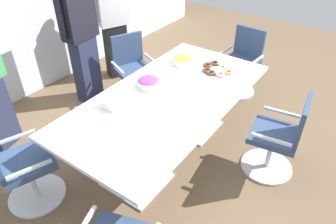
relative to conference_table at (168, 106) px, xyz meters
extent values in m
cube|color=brown|center=(0.00, 0.00, -0.63)|extent=(10.00, 10.00, 0.01)
cube|color=white|center=(0.00, 0.00, 0.10)|extent=(2.40, 1.20, 0.04)
cube|color=silver|center=(-0.55, 0.00, -0.61)|extent=(0.56, 0.56, 0.02)
cylinder|color=silver|center=(-0.55, 0.00, -0.26)|extent=(0.09, 0.09, 0.69)
cube|color=silver|center=(0.55, 0.00, -0.61)|extent=(0.56, 0.56, 0.02)
cylinder|color=silver|center=(0.55, 0.00, -0.26)|extent=(0.09, 0.09, 0.69)
cylinder|color=silver|center=(0.61, 0.97, -0.61)|extent=(0.71, 0.71, 0.02)
cylinder|color=silver|center=(0.61, 0.97, -0.40)|extent=(0.05, 0.05, 0.41)
cube|color=#33476B|center=(0.61, 0.97, -0.17)|extent=(0.61, 0.61, 0.06)
cube|color=#33476B|center=(0.70, 1.17, 0.07)|extent=(0.42, 0.21, 0.42)
cube|color=silver|center=(0.84, 0.88, -0.05)|extent=(0.18, 0.35, 0.02)
cube|color=silver|center=(0.39, 1.07, -0.05)|extent=(0.18, 0.35, 0.02)
cylinder|color=silver|center=(-1.27, 0.67, -0.61)|extent=(0.69, 0.69, 0.02)
cylinder|color=silver|center=(-1.27, 0.67, -0.40)|extent=(0.05, 0.05, 0.41)
cube|color=#33476B|center=(-1.27, 0.67, -0.17)|extent=(0.59, 0.59, 0.06)
cube|color=silver|center=(-1.18, 0.90, -0.05)|extent=(0.36, 0.15, 0.02)
cube|color=silver|center=(-1.35, 0.44, -0.05)|extent=(0.36, 0.15, 0.02)
cylinder|color=silver|center=(0.40, -1.02, -0.61)|extent=(0.61, 0.61, 0.02)
cylinder|color=silver|center=(0.40, -1.02, -0.40)|extent=(0.05, 0.05, 0.41)
cube|color=#33476B|center=(0.40, -1.02, -0.17)|extent=(0.52, 0.52, 0.06)
cube|color=#33476B|center=(0.43, -1.23, 0.07)|extent=(0.44, 0.10, 0.42)
cube|color=silver|center=(0.16, -1.05, -0.05)|extent=(0.08, 0.37, 0.02)
cube|color=silver|center=(0.65, -0.98, -0.05)|extent=(0.08, 0.37, 0.02)
cylinder|color=silver|center=(1.65, -0.07, -0.61)|extent=(0.58, 0.58, 0.02)
cylinder|color=silver|center=(1.65, -0.07, -0.40)|extent=(0.05, 0.05, 0.41)
cube|color=#33476B|center=(1.65, -0.07, -0.17)|extent=(0.49, 0.49, 0.06)
cube|color=#33476B|center=(1.86, -0.09, 0.07)|extent=(0.07, 0.44, 0.42)
cube|color=silver|center=(1.63, -0.31, -0.05)|extent=(0.37, 0.06, 0.02)
cube|color=silver|center=(1.66, 0.17, -0.05)|extent=(0.37, 0.06, 0.02)
cube|color=#232842|center=(0.28, 1.56, -0.17)|extent=(0.33, 0.21, 0.90)
cube|color=black|center=(0.28, 1.56, 0.63)|extent=(0.45, 0.24, 0.71)
cylinder|color=black|center=(0.55, 1.57, 0.67)|extent=(0.08, 0.08, 0.64)
cylinder|color=black|center=(0.02, 1.55, 0.67)|extent=(0.08, 0.08, 0.64)
cube|color=black|center=(1.03, 1.71, -0.21)|extent=(0.37, 0.31, 0.82)
cube|color=white|center=(1.03, 1.71, 0.52)|extent=(0.49, 0.37, 0.65)
cylinder|color=white|center=(0.79, 1.81, 0.56)|extent=(0.10, 0.10, 0.59)
cylinder|color=beige|center=(0.03, 0.27, 0.16)|extent=(0.25, 0.25, 0.07)
ellipsoid|color=#9E3D8E|center=(0.03, 0.27, 0.20)|extent=(0.22, 0.22, 0.06)
cylinder|color=white|center=(0.67, 0.26, 0.16)|extent=(0.25, 0.25, 0.07)
ellipsoid|color=yellow|center=(0.67, 0.26, 0.20)|extent=(0.22, 0.22, 0.07)
cylinder|color=white|center=(0.77, -0.15, 0.13)|extent=(0.37, 0.37, 0.01)
torus|color=white|center=(0.90, -0.13, 0.15)|extent=(0.11, 0.11, 0.03)
torus|color=brown|center=(0.87, -0.06, 0.15)|extent=(0.11, 0.11, 0.03)
torus|color=brown|center=(0.78, -0.02, 0.15)|extent=(0.11, 0.11, 0.03)
torus|color=brown|center=(0.66, -0.08, 0.15)|extent=(0.11, 0.11, 0.03)
torus|color=brown|center=(0.63, -0.14, 0.15)|extent=(0.11, 0.11, 0.03)
torus|color=pink|center=(0.66, -0.24, 0.15)|extent=(0.11, 0.11, 0.03)
torus|color=tan|center=(0.76, -0.29, 0.15)|extent=(0.11, 0.11, 0.03)
torus|color=white|center=(0.88, -0.23, 0.15)|extent=(0.11, 0.11, 0.03)
cube|color=white|center=(-0.46, 0.33, 0.17)|extent=(0.16, 0.16, 0.09)
camera|label=1|loc=(-2.16, -1.53, 1.84)|focal=33.30mm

